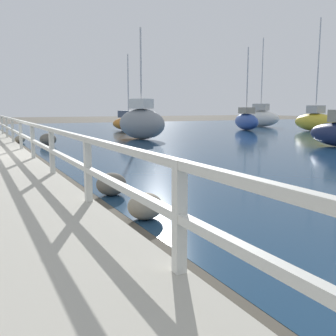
% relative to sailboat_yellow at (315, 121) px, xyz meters
% --- Properties ---
extents(railing, '(0.10, 32.50, 1.00)m').
position_rel_sailboat_yellow_xyz_m(railing, '(-20.39, -7.25, 0.17)').
color(railing, silver).
rests_on(railing, dock_walkway).
extents(boulder_mid_strip, '(0.47, 0.42, 0.35)m').
position_rel_sailboat_yellow_xyz_m(boulder_mid_strip, '(-19.89, -0.60, -0.56)').
color(boulder_mid_strip, gray).
rests_on(boulder_mid_strip, ground).
extents(boulder_downstream, '(0.54, 0.48, 0.40)m').
position_rel_sailboat_yellow_xyz_m(boulder_downstream, '(-19.69, -15.18, -0.54)').
color(boulder_downstream, gray).
rests_on(boulder_downstream, ground).
extents(boulder_far_strip, '(0.58, 0.52, 0.43)m').
position_rel_sailboat_yellow_xyz_m(boulder_far_strip, '(-19.62, -13.39, -0.52)').
color(boulder_far_strip, '#666056').
rests_on(boulder_far_strip, ground).
extents(boulder_water_edge, '(0.72, 0.65, 0.54)m').
position_rel_sailboat_yellow_xyz_m(boulder_water_edge, '(-18.94, -2.63, -0.47)').
color(boulder_water_edge, '#666056').
rests_on(boulder_water_edge, ground).
extents(sailboat_yellow, '(1.29, 3.66, 7.76)m').
position_rel_sailboat_yellow_xyz_m(sailboat_yellow, '(0.00, 0.00, 0.00)').
color(sailboat_yellow, gold).
rests_on(sailboat_yellow, water_surface).
extents(sailboat_orange, '(2.40, 3.34, 5.41)m').
position_rel_sailboat_yellow_xyz_m(sailboat_orange, '(-11.67, 6.48, -0.13)').
color(sailboat_orange, orange).
rests_on(sailboat_orange, water_surface).
extents(sailboat_gray, '(2.29, 3.30, 5.70)m').
position_rel_sailboat_yellow_xyz_m(sailboat_gray, '(-13.88, -1.18, 0.16)').
color(sailboat_gray, gray).
rests_on(sailboat_gray, water_surface).
extents(sailboat_white, '(2.56, 3.65, 7.57)m').
position_rel_sailboat_yellow_xyz_m(sailboat_white, '(0.99, 7.10, 0.09)').
color(sailboat_white, white).
rests_on(sailboat_white, water_surface).
extents(sailboat_blue, '(2.07, 4.13, 6.00)m').
position_rel_sailboat_yellow_xyz_m(sailboat_blue, '(-3.52, 3.32, -0.02)').
color(sailboat_blue, '#2D4C9E').
rests_on(sailboat_blue, water_surface).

